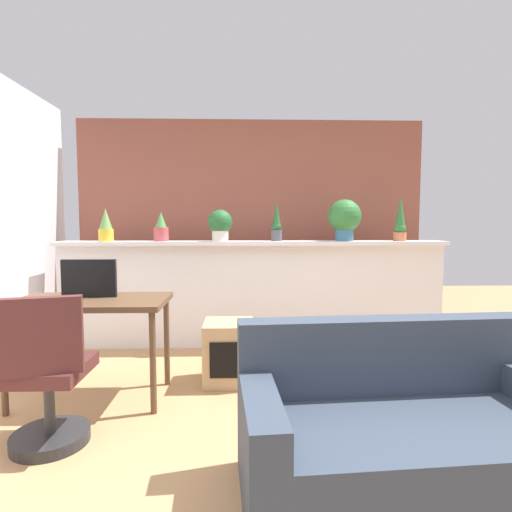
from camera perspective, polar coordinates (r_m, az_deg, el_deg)
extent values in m
plane|color=tan|center=(2.59, 0.65, -25.53)|extent=(12.00, 12.00, 0.00)
cube|color=silver|center=(4.31, -0.49, -5.58)|extent=(4.01, 0.16, 1.08)
cube|color=silver|center=(4.20, -0.48, 1.83)|extent=(4.01, 0.32, 0.04)
cube|color=brown|center=(4.84, -0.66, 4.01)|extent=(4.01, 0.10, 2.50)
cylinder|color=gold|center=(4.39, -20.34, 2.76)|extent=(0.15, 0.15, 0.13)
cone|color=#669E4C|center=(4.39, -20.41, 4.96)|extent=(0.13, 0.13, 0.21)
cylinder|color=#B7474C|center=(4.29, -13.20, 2.98)|extent=(0.15, 0.15, 0.14)
cone|color=#4C9347|center=(4.29, -13.23, 5.01)|extent=(0.11, 0.11, 0.16)
cylinder|color=silver|center=(4.17, -5.05, 2.80)|extent=(0.17, 0.17, 0.11)
sphere|color=#235B2D|center=(4.17, -5.07, 4.81)|extent=(0.25, 0.25, 0.25)
cylinder|color=#4C4C51|center=(4.23, 2.90, 2.92)|extent=(0.11, 0.11, 0.12)
sphere|color=#235B2D|center=(4.23, 2.91, 4.12)|extent=(0.10, 0.10, 0.10)
cone|color=#235B2D|center=(4.23, 2.91, 6.03)|extent=(0.08, 0.08, 0.24)
cylinder|color=#386B84|center=(4.34, 12.30, 2.95)|extent=(0.19, 0.19, 0.13)
sphere|color=#2D7033|center=(4.34, 12.34, 5.53)|extent=(0.34, 0.34, 0.34)
cylinder|color=#C66B42|center=(4.51, 19.56, 2.59)|extent=(0.13, 0.13, 0.09)
sphere|color=#2D7033|center=(4.51, 19.59, 3.64)|extent=(0.12, 0.12, 0.12)
cone|color=#2D7033|center=(4.51, 19.65, 5.88)|extent=(0.10, 0.10, 0.30)
cylinder|color=brown|center=(3.29, -32.00, -12.80)|extent=(0.04, 0.04, 0.71)
cylinder|color=brown|center=(2.93, -14.30, -14.35)|extent=(0.04, 0.04, 0.71)
cylinder|color=brown|center=(3.71, -28.06, -10.69)|extent=(0.04, 0.04, 0.71)
cylinder|color=brown|center=(3.40, -12.44, -11.65)|extent=(0.04, 0.04, 0.71)
cube|color=brown|center=(3.21, -22.24, -5.97)|extent=(1.10, 0.60, 0.04)
cube|color=black|center=(3.27, -22.42, -2.92)|extent=(0.40, 0.04, 0.28)
cylinder|color=#262628|center=(2.90, -26.90, -21.83)|extent=(0.44, 0.44, 0.07)
cylinder|color=#333333|center=(2.81, -27.06, -18.07)|extent=(0.06, 0.06, 0.34)
cube|color=#4C2323|center=(2.74, -27.22, -14.01)|extent=(0.44, 0.44, 0.08)
cube|color=#4C2323|center=(2.49, -28.26, -9.91)|extent=(0.44, 0.18, 0.42)
cube|color=tan|center=(3.42, -3.86, -13.30)|extent=(0.40, 0.40, 0.50)
cube|color=black|center=(3.24, -3.98, -14.34)|extent=(0.28, 0.04, 0.28)
cube|color=#333D4C|center=(2.24, 20.60, -25.13)|extent=(1.61, 0.86, 0.40)
cube|color=#333D4C|center=(2.33, 17.54, -13.12)|extent=(1.57, 0.27, 0.40)
cube|color=#333D4C|center=(1.93, 0.55, -20.57)|extent=(0.21, 0.77, 0.16)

